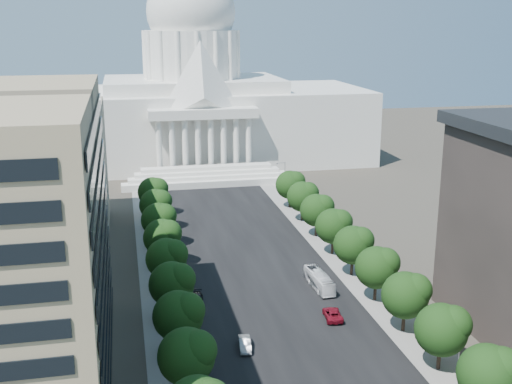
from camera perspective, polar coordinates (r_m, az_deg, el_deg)
road_asphalt at (r=140.10m, az=-1.03°, el=-5.17°), size 30.00×260.00×0.01m
sidewalk_left at (r=138.06m, az=-8.84°, el=-5.67°), size 8.00×260.00×0.02m
sidewalk_right at (r=144.63m, az=6.41°, el=-4.61°), size 8.00×260.00×0.02m
capitol at (r=227.17m, az=-5.59°, el=7.80°), size 120.00×56.00×73.00m
office_block_left_far at (r=145.05m, az=-20.81°, el=0.73°), size 38.00×52.00×30.00m
tree_l_c at (r=86.20m, az=-5.98°, el=-14.19°), size 7.79×7.60×9.97m
tree_l_d at (r=96.81m, az=-6.74°, el=-10.76°), size 7.79×7.60×9.97m
tree_l_e at (r=107.72m, az=-7.33°, el=-8.02°), size 7.79×7.60×9.97m
tree_l_f at (r=118.84m, az=-7.81°, el=-5.78°), size 7.79×7.60×9.97m
tree_l_g at (r=130.12m, az=-8.20°, el=-3.93°), size 7.79×7.60×9.97m
tree_l_h at (r=141.51m, az=-8.53°, el=-2.38°), size 7.79×7.60×9.97m
tree_l_i at (r=153.00m, az=-8.81°, el=-1.05°), size 7.79×7.60×9.97m
tree_l_j at (r=164.56m, az=-9.05°, el=0.08°), size 7.79×7.60×9.97m
tree_r_b at (r=86.95m, az=20.18°, el=-14.84°), size 7.79×7.60×9.97m
tree_r_c at (r=95.99m, az=16.39°, el=-11.55°), size 7.79×7.60×9.97m
tree_r_d at (r=105.63m, az=13.34°, el=-8.80°), size 7.79×7.60×9.97m
tree_r_e at (r=115.71m, az=10.84°, el=-6.50°), size 7.79×7.60×9.97m
tree_r_f at (r=126.13m, az=8.77°, el=-4.57°), size 7.79×7.60×9.97m
tree_r_g at (r=136.80m, az=7.03°, el=-2.93°), size 7.79×7.60×9.97m
tree_r_h at (r=147.68m, az=5.54°, el=-1.53°), size 7.79×7.60×9.97m
tree_r_i at (r=158.72m, az=4.26°, el=-0.32°), size 7.79×7.60×9.97m
tree_r_j at (r=169.90m, az=3.15°, el=0.73°), size 7.79×7.60×9.97m
streetlight_b at (r=96.36m, az=17.43°, el=-11.95°), size 2.61×0.44×9.00m
streetlight_c at (r=116.69m, az=11.51°, el=-6.69°), size 2.61×0.44×9.00m
streetlight_d at (r=138.56m, az=7.47°, el=-2.99°), size 2.61×0.44×9.00m
streetlight_e at (r=161.35m, az=4.58°, el=-0.31°), size 2.61×0.44×9.00m
streetlight_f at (r=184.70m, az=2.41°, el=1.70°), size 2.61×0.44×9.00m
car_silver at (r=100.09m, az=-1.00°, el=-13.36°), size 2.27×5.13×1.64m
car_red at (r=109.89m, az=6.83°, el=-10.74°), size 3.35×6.15×1.64m
car_dark_b at (r=114.85m, az=-5.26°, el=-9.52°), size 2.70×5.70×1.61m
city_bus at (r=121.09m, az=5.64°, el=-7.82°), size 3.09×11.02×3.04m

